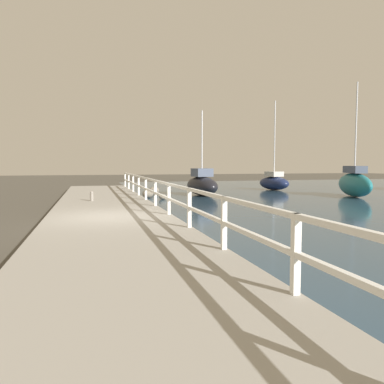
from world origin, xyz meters
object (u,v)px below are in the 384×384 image
(sailboat_navy, at_px, (274,182))
(sailboat_black, at_px, (202,184))
(mooring_bollard, at_px, (92,196))
(sailboat_teal, at_px, (354,183))

(sailboat_navy, relative_size, sailboat_black, 1.27)
(mooring_bollard, xyz_separation_m, sailboat_navy, (13.85, 8.65, 0.07))
(sailboat_navy, relative_size, sailboat_teal, 0.98)
(mooring_bollard, height_order, sailboat_black, sailboat_black)
(sailboat_black, bearing_deg, sailboat_navy, 21.03)
(sailboat_teal, height_order, sailboat_black, sailboat_teal)
(mooring_bollard, distance_m, sailboat_teal, 15.93)
(sailboat_teal, bearing_deg, mooring_bollard, -155.43)
(sailboat_navy, height_order, sailboat_teal, sailboat_teal)
(sailboat_teal, bearing_deg, sailboat_black, 177.02)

